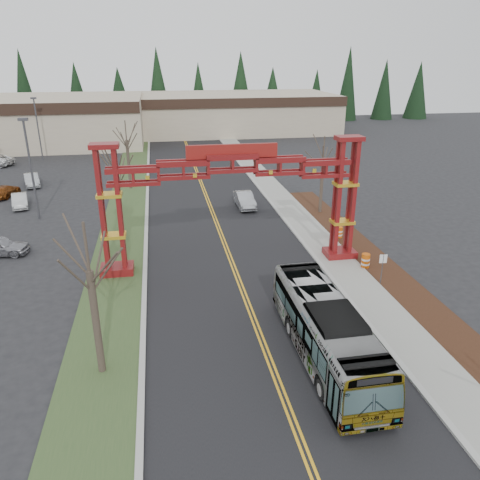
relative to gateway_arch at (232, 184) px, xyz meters
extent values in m
plane|color=black|center=(0.00, -18.00, -5.98)|extent=(200.00, 200.00, 0.00)
cube|color=black|center=(0.00, 7.00, -5.97)|extent=(12.00, 110.00, 0.02)
cube|color=gold|center=(-0.12, 7.00, -5.96)|extent=(0.12, 100.00, 0.01)
cube|color=gold|center=(0.12, 7.00, -5.96)|extent=(0.12, 100.00, 0.01)
cube|color=#ADADA8|center=(6.15, 7.00, -5.91)|extent=(0.30, 110.00, 0.15)
cube|color=gray|center=(7.60, 7.00, -5.91)|extent=(2.60, 110.00, 0.14)
cube|color=#321D10|center=(10.20, -8.00, -5.92)|extent=(2.60, 50.00, 0.12)
cube|color=#344D26|center=(-8.00, 7.00, -5.94)|extent=(4.00, 110.00, 0.08)
cube|color=#ADADA8|center=(-6.15, 7.00, -5.91)|extent=(0.30, 110.00, 0.15)
cube|color=maroon|center=(-8.00, 0.00, -5.68)|extent=(2.20, 1.60, 0.60)
cube|color=maroon|center=(-8.55, -0.35, -1.38)|extent=(0.28, 0.28, 8.00)
cube|color=maroon|center=(-7.45, -0.35, -1.38)|extent=(0.28, 0.28, 8.00)
cube|color=maroon|center=(-8.55, 0.35, -1.38)|extent=(0.28, 0.28, 8.00)
cube|color=maroon|center=(-7.45, 0.35, -1.38)|extent=(0.28, 0.28, 8.00)
cube|color=yellow|center=(-8.00, 0.00, -3.18)|extent=(1.60, 1.10, 0.22)
cube|color=yellow|center=(-8.00, 0.00, -0.38)|extent=(1.60, 1.10, 0.22)
cube|color=maroon|center=(-8.00, 0.00, 2.77)|extent=(1.80, 1.20, 0.30)
cube|color=maroon|center=(8.00, 0.00, -5.68)|extent=(2.20, 1.60, 0.60)
cube|color=maroon|center=(7.45, -0.35, -1.38)|extent=(0.28, 0.28, 8.00)
cube|color=maroon|center=(8.55, -0.35, -1.38)|extent=(0.28, 0.28, 8.00)
cube|color=maroon|center=(7.45, 0.35, -1.38)|extent=(0.28, 0.28, 8.00)
cube|color=maroon|center=(8.55, 0.35, -1.38)|extent=(0.28, 0.28, 8.00)
cube|color=yellow|center=(8.00, 0.00, -3.18)|extent=(1.60, 1.10, 0.22)
cube|color=yellow|center=(8.00, 0.00, -0.38)|extent=(1.60, 1.10, 0.22)
cube|color=maroon|center=(8.00, 0.00, 2.77)|extent=(1.80, 1.20, 0.30)
cube|color=maroon|center=(0.00, 0.00, 1.52)|extent=(16.00, 0.90, 1.00)
cube|color=maroon|center=(0.00, 0.00, 0.62)|extent=(16.00, 0.90, 0.60)
cube|color=maroon|center=(0.00, 0.00, 2.17)|extent=(6.00, 0.25, 0.90)
cube|color=tan|center=(-30.00, 54.00, -2.23)|extent=(46.00, 22.00, 7.50)
cube|color=tan|center=(10.00, 62.00, -2.48)|extent=(38.00, 20.00, 7.00)
cube|color=black|center=(10.00, 51.90, 0.22)|extent=(38.00, 0.40, 1.60)
cone|color=black|center=(-29.50, 74.00, 0.52)|extent=(5.60, 5.60, 13.00)
cylinder|color=#382D26|center=(-29.50, 74.00, -5.18)|extent=(0.80, 0.80, 1.60)
cone|color=black|center=(-21.00, 74.00, 0.52)|extent=(5.60, 5.60, 13.00)
cylinder|color=#382D26|center=(-21.00, 74.00, -5.18)|extent=(0.80, 0.80, 1.60)
cone|color=black|center=(-12.50, 74.00, 0.52)|extent=(5.60, 5.60, 13.00)
cylinder|color=#382D26|center=(-12.50, 74.00, -5.18)|extent=(0.80, 0.80, 1.60)
cone|color=black|center=(-4.00, 74.00, 0.52)|extent=(5.60, 5.60, 13.00)
cylinder|color=#382D26|center=(-4.00, 74.00, -5.18)|extent=(0.80, 0.80, 1.60)
cone|color=black|center=(4.50, 74.00, 0.52)|extent=(5.60, 5.60, 13.00)
cylinder|color=#382D26|center=(4.50, 74.00, -5.18)|extent=(0.80, 0.80, 1.60)
cone|color=black|center=(13.00, 74.00, 0.52)|extent=(5.60, 5.60, 13.00)
cylinder|color=#382D26|center=(13.00, 74.00, -5.18)|extent=(0.80, 0.80, 1.60)
cone|color=black|center=(21.50, 74.00, 0.52)|extent=(5.60, 5.60, 13.00)
cylinder|color=#382D26|center=(21.50, 74.00, -5.18)|extent=(0.80, 0.80, 1.60)
cone|color=black|center=(30.00, 74.00, 0.52)|extent=(5.60, 5.60, 13.00)
cylinder|color=#382D26|center=(30.00, 74.00, -5.18)|extent=(0.80, 0.80, 1.60)
cone|color=black|center=(38.50, 74.00, 0.52)|extent=(5.60, 5.60, 13.00)
cylinder|color=#382D26|center=(38.50, 74.00, -5.18)|extent=(0.80, 0.80, 1.60)
cone|color=black|center=(47.00, 74.00, 0.52)|extent=(5.60, 5.60, 13.00)
cylinder|color=#382D26|center=(47.00, 74.00, -5.18)|extent=(0.80, 0.80, 1.60)
cone|color=black|center=(55.50, 74.00, 0.52)|extent=(5.60, 5.60, 13.00)
cylinder|color=#382D26|center=(55.50, 74.00, -5.18)|extent=(0.80, 0.80, 1.60)
imported|color=#999BA1|center=(2.74, -11.50, -4.46)|extent=(2.58, 10.91, 3.04)
imported|color=#A5A8AD|center=(3.32, 13.29, -5.25)|extent=(1.65, 4.47, 1.46)
imported|color=silver|center=(-18.40, 17.11, -5.33)|extent=(2.30, 4.17, 1.30)
imported|color=brown|center=(-20.90, 21.19, -5.36)|extent=(2.56, 4.52, 1.24)
imported|color=#AAAFB2|center=(-19.10, 25.27, -5.29)|extent=(2.60, 4.47, 1.39)
cylinder|color=#382D26|center=(-8.00, -10.81, -3.34)|extent=(0.34, 0.34, 5.28)
cylinder|color=#382D26|center=(-8.00, -10.81, 0.37)|extent=(0.13, 0.13, 2.36)
cylinder|color=#382D26|center=(-8.00, 6.41, -3.23)|extent=(0.32, 0.32, 5.50)
cylinder|color=#382D26|center=(-8.00, 6.41, 0.53)|extent=(0.12, 0.12, 2.23)
cylinder|color=#382D26|center=(-8.00, 22.17, -3.29)|extent=(0.32, 0.32, 5.38)
cylinder|color=#382D26|center=(-8.00, 22.17, 0.40)|extent=(0.12, 0.12, 2.19)
cylinder|color=#382D26|center=(10.00, 10.20, -3.34)|extent=(0.29, 0.29, 5.29)
cylinder|color=#382D26|center=(10.00, 10.20, 0.22)|extent=(0.11, 0.11, 2.02)
cylinder|color=#3F3F44|center=(-15.80, 13.00, -1.59)|extent=(0.20, 0.20, 8.79)
cube|color=#3F3F44|center=(-15.80, 13.00, 2.90)|extent=(0.78, 0.39, 0.24)
cylinder|color=#3F3F44|center=(-20.92, 39.81, -1.80)|extent=(0.19, 0.19, 8.37)
cube|color=#3F3F44|center=(-20.92, 39.81, 2.48)|extent=(0.74, 0.37, 0.23)
cylinder|color=#3F3F44|center=(9.01, -4.66, -4.92)|extent=(0.06, 0.06, 2.13)
cube|color=white|center=(9.01, -4.66, -4.14)|extent=(0.49, 0.09, 0.58)
cylinder|color=#D1540B|center=(9.04, -2.17, -5.43)|extent=(0.57, 0.57, 1.10)
cylinder|color=white|center=(9.04, -2.17, -5.26)|extent=(0.60, 0.60, 0.13)
cylinder|color=white|center=(9.04, -2.17, -5.60)|extent=(0.60, 0.60, 0.13)
cylinder|color=#D1540B|center=(8.59, 2.72, -5.46)|extent=(0.55, 0.55, 1.05)
cylinder|color=white|center=(8.59, 2.72, -5.30)|extent=(0.57, 0.57, 0.13)
cylinder|color=white|center=(8.59, 2.72, -5.62)|extent=(0.57, 0.57, 0.13)
cylinder|color=#D1540B|center=(9.36, 3.62, -5.48)|extent=(0.52, 0.52, 1.00)
cylinder|color=white|center=(9.36, 3.62, -5.33)|extent=(0.54, 0.54, 0.12)
cylinder|color=white|center=(9.36, 3.62, -5.63)|extent=(0.54, 0.54, 0.12)
camera|label=1|loc=(-4.74, -29.94, 8.02)|focal=35.00mm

